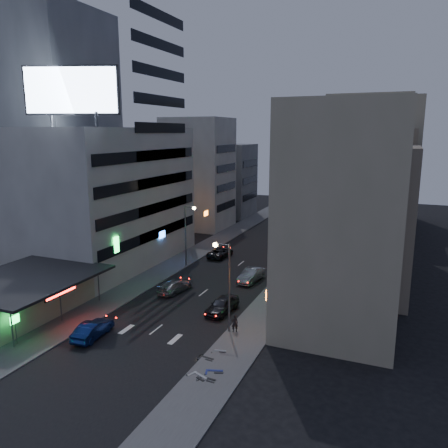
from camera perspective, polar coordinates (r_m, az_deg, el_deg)
The scene contains 29 objects.
ground at distance 37.99m, azimuth -12.11°, elevation -15.73°, with size 180.00×180.00×0.00m, color black.
sidewalk_left at distance 66.06m, azimuth -3.07°, elevation -3.38°, with size 4.00×120.00×0.12m, color #4C4C4F.
sidewalk_right at distance 61.10m, azimuth 10.64°, elevation -4.84°, with size 4.00×120.00×0.12m, color #4C4C4F.
food_court at distance 47.25m, azimuth -24.97°, elevation -8.37°, with size 11.00×13.00×3.88m.
white_building at distance 60.54m, azimuth -15.05°, elevation 3.47°, with size 14.00×24.00×18.00m, color silver.
grey_tower at distance 68.03m, azimuth -19.99°, elevation 10.82°, with size 10.00×14.00×34.00m, color gray.
shophouse_near at distance 38.91m, azimuth 15.22°, elevation 0.44°, with size 10.00×11.00×20.00m, color #B0A38A.
shophouse_mid at distance 50.47m, azimuth 17.40°, elevation 0.56°, with size 11.00×12.00×16.00m, color gray.
shophouse_far at distance 62.90m, azimuth 18.26°, elevation 5.42°, with size 10.00×14.00×22.00m, color #B0A38A.
far_left_a at distance 80.84m, azimuth -3.36°, elevation 6.60°, with size 11.00×10.00×20.00m, color silver.
far_left_b at distance 93.09m, azimuth -0.11°, elevation 5.77°, with size 12.00×10.00×15.00m, color gray.
far_right_a at distance 77.97m, azimuth 19.43°, elevation 5.01°, with size 11.00×12.00×18.00m, color gray.
far_right_b at distance 91.63m, azimuth 20.42°, elevation 7.76°, with size 12.00×12.00×24.00m, color #B0A38A.
billboard at distance 49.83m, azimuth -19.32°, elevation 16.11°, with size 9.52×3.75×6.20m.
street_lamp_right_near at distance 38.10m, azimuth 0.13°, elevation -6.59°, with size 1.60×0.44×8.02m.
street_lamp_left at distance 56.93m, azimuth -4.71°, elevation -0.39°, with size 1.60×0.44×8.02m.
street_lamp_right_far at distance 69.85m, azimuth 10.85°, elevation 1.72°, with size 1.60×0.44×8.02m.
parked_car_right_near at distance 43.66m, azimuth -0.24°, elevation -10.52°, with size 1.88×4.67×1.59m, color #232327.
parked_car_right_mid at distance 52.32m, azimuth 3.55°, elevation -6.69°, with size 1.66×4.77×1.57m, color gray.
parked_car_left at distance 62.21m, azimuth -0.46°, elevation -3.73°, with size 2.27×4.93×1.37m, color #26272B.
parked_car_right_far at distance 65.82m, azimuth 8.92°, elevation -2.93°, with size 2.14×5.27×1.53m, color gray.
road_car_blue at distance 40.44m, azimuth -16.76°, elevation -13.05°, with size 1.56×4.47×1.47m, color navy.
road_car_silver at distance 49.28m, azimuth -6.45°, elevation -8.06°, with size 1.93×4.75×1.38m, color #A2A5AA.
person at distance 39.48m, azimuth 1.41°, elevation -12.83°, with size 0.59×0.39×1.62m, color black.
scooter_black_a at distance 32.80m, azimuth -0.96°, elevation -18.86°, with size 1.83×0.61×1.12m, color black, non-canonical shape.
scooter_silver_a at distance 32.92m, azimuth -2.08°, elevation -18.59°, with size 2.07×0.69×1.26m, color #ABADB3, non-canonical shape.
scooter_blue at distance 33.89m, azimuth -0.06°, elevation -17.70°, with size 1.93×0.64×1.18m, color navy, non-canonical shape.
scooter_black_b at distance 35.37m, azimuth -1.23°, elevation -16.44°, with size 1.76×0.59×1.08m, color black, non-canonical shape.
scooter_silver_b at distance 36.57m, azimuth 0.36°, elevation -15.50°, with size 1.63×0.54×0.99m, color #9C9DA3, non-canonical shape.
Camera 1 is at (19.70, -27.39, 17.45)m, focal length 35.00 mm.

